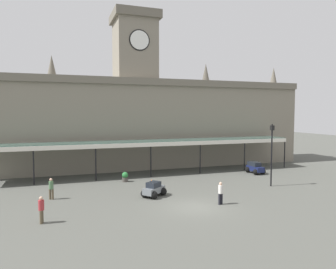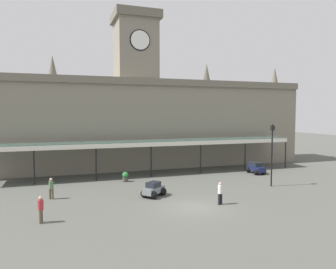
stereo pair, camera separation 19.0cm
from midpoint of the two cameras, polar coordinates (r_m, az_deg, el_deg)
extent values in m
plane|color=#4E4F49|center=(23.22, 4.67, -12.97)|extent=(140.00, 140.00, 0.00)
cube|color=gray|center=(39.92, -6.06, 1.94)|extent=(43.28, 6.83, 10.76)
cube|color=#6C6558|center=(36.61, -4.85, 9.57)|extent=(43.28, 0.30, 0.80)
cube|color=gray|center=(40.62, -6.16, 14.70)|extent=(4.80, 4.80, 7.20)
cube|color=#665F53|center=(41.58, -6.20, 20.26)|extent=(5.50, 5.50, 1.00)
cylinder|color=white|center=(38.45, -5.31, 16.64)|extent=(2.20, 0.12, 2.20)
cylinder|color=black|center=(38.49, -5.33, 16.63)|extent=(2.46, 0.06, 2.46)
cone|color=#5F594E|center=(39.24, -20.42, 11.46)|extent=(1.10, 1.10, 2.60)
cone|color=#5F594E|center=(43.47, 6.71, 10.91)|extent=(1.10, 1.10, 2.60)
cone|color=#5F594E|center=(49.15, 18.41, 9.92)|extent=(1.10, 1.10, 2.60)
cube|color=#38564C|center=(34.58, -3.95, -1.24)|extent=(34.27, 3.20, 0.16)
cube|color=silver|center=(33.07, -3.22, -1.82)|extent=(34.27, 0.12, 0.44)
cylinder|color=black|center=(32.28, -23.27, -5.24)|extent=(0.14, 0.14, 3.56)
cylinder|color=black|center=(32.36, -13.10, -5.01)|extent=(0.14, 0.14, 3.56)
cylinder|color=black|center=(33.42, -3.28, -4.63)|extent=(0.14, 0.14, 3.56)
cylinder|color=black|center=(35.38, 5.68, -4.16)|extent=(0.14, 0.14, 3.56)
cylinder|color=black|center=(38.11, 13.52, -3.67)|extent=(0.14, 0.14, 3.56)
cylinder|color=black|center=(41.44, 20.20, -3.20)|extent=(0.14, 0.14, 3.56)
cube|color=slate|center=(25.89, -2.78, -9.99)|extent=(2.14, 1.99, 0.50)
cube|color=#1E232B|center=(25.74, -2.84, -9.02)|extent=(1.36, 1.32, 0.42)
sphere|color=black|center=(26.72, -2.75, -9.99)|extent=(0.64, 0.64, 0.64)
sphere|color=black|center=(26.25, -1.13, -10.24)|extent=(0.64, 0.64, 0.64)
sphere|color=black|center=(25.65, -4.46, -10.59)|extent=(0.64, 0.64, 0.64)
sphere|color=black|center=(25.16, -2.81, -10.87)|extent=(0.64, 0.64, 0.64)
cube|color=#19214C|center=(36.64, 15.34, -5.96)|extent=(0.91, 2.26, 0.55)
cube|color=#1E232B|center=(36.73, 15.17, -5.14)|extent=(0.84, 1.56, 0.45)
sphere|color=black|center=(36.31, 16.61, -6.43)|extent=(0.64, 0.64, 0.64)
sphere|color=black|center=(35.80, 15.43, -6.56)|extent=(0.64, 0.64, 0.64)
sphere|color=black|center=(37.56, 15.24, -6.07)|extent=(0.64, 0.64, 0.64)
sphere|color=black|center=(37.07, 14.08, -6.18)|extent=(0.64, 0.64, 0.64)
cylinder|color=black|center=(23.94, 9.05, -11.46)|extent=(0.17, 0.17, 0.82)
cylinder|color=black|center=(24.10, 9.43, -11.37)|extent=(0.17, 0.17, 0.82)
cylinder|color=silver|center=(23.84, 9.26, -9.74)|extent=(0.34, 0.34, 0.62)
sphere|color=tan|center=(23.74, 9.27, -8.75)|extent=(0.23, 0.23, 0.23)
cylinder|color=brown|center=(26.72, -20.74, -10.04)|extent=(0.17, 0.17, 0.82)
cylinder|color=brown|center=(26.62, -20.32, -10.09)|extent=(0.17, 0.17, 0.82)
cylinder|color=#4C724C|center=(26.51, -20.57, -8.55)|extent=(0.34, 0.34, 0.62)
sphere|color=tan|center=(26.42, -20.59, -7.65)|extent=(0.23, 0.23, 0.23)
cylinder|color=brown|center=(21.48, -22.04, -13.51)|extent=(0.17, 0.17, 0.82)
cylinder|color=brown|center=(21.27, -22.21, -13.69)|extent=(0.17, 0.17, 0.82)
cylinder|color=#A52D33|center=(21.17, -22.18, -11.74)|extent=(0.34, 0.34, 0.62)
sphere|color=tan|center=(21.06, -22.21, -10.62)|extent=(0.23, 0.23, 0.23)
cylinder|color=black|center=(30.48, 18.02, -4.11)|extent=(0.13, 0.13, 5.17)
cube|color=black|center=(30.23, 18.14, 1.16)|extent=(0.30, 0.30, 0.44)
sphere|color=black|center=(30.22, 18.15, 1.70)|extent=(0.14, 0.14, 0.14)
cone|color=orange|center=(28.97, -3.19, -8.79)|extent=(0.40, 0.40, 0.75)
cylinder|color=#47423D|center=(31.54, -7.93, -8.07)|extent=(0.56, 0.56, 0.42)
sphere|color=#2A7838|center=(31.45, -7.94, -7.27)|extent=(0.60, 0.60, 0.60)
camera|label=1|loc=(0.10, -90.20, -0.01)|focal=33.73mm
camera|label=2|loc=(0.10, 89.80, 0.01)|focal=33.73mm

